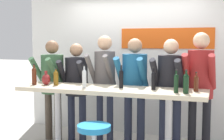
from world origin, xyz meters
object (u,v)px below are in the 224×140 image
person_center_left (105,77)px  person_center (134,81)px  person_left (76,82)px  wine_bottle_7 (56,77)px  person_right (200,80)px  wine_bottle_5 (186,83)px  wine_bottle_3 (34,75)px  decorative_vase (46,79)px  wine_bottle_2 (176,82)px  wine_bottle_6 (121,78)px  wine_bottle_4 (196,82)px  wine_bottle_0 (84,78)px  person_center_right (170,83)px  person_far_left (52,79)px  wine_bottle_1 (154,80)px  tasting_table (110,97)px

person_center_left → person_center: person_center_left is taller
person_center_left → person_center: size_ratio=1.03×
person_left → wine_bottle_7: size_ratio=6.57×
person_right → wine_bottle_5: (-0.14, -0.68, 0.04)m
wine_bottle_3 → decorative_vase: size_ratio=1.47×
wine_bottle_2 → person_center_left: bearing=151.0°
person_right → decorative_vase: 2.32m
person_center_left → person_right: bearing=3.7°
person_center → wine_bottle_6: (-0.05, -0.54, 0.11)m
person_left → wine_bottle_4: 2.06m
wine_bottle_4 → decorative_vase: (-2.21, -0.11, -0.03)m
wine_bottle_5 → wine_bottle_7: (-1.94, 0.12, -0.02)m
person_center_left → wine_bottle_4: person_center_left is taller
person_center_left → person_right: size_ratio=0.98×
person_left → wine_bottle_4: (2.00, -0.50, 0.13)m
person_center_left → wine_bottle_0: person_center_left is taller
person_left → wine_bottle_2: size_ratio=5.49×
decorative_vase → wine_bottle_2: bearing=-2.4°
person_center_right → person_right: size_ratio=0.95×
wine_bottle_4 → wine_bottle_5: wine_bottle_5 is taller
person_far_left → wine_bottle_3: 0.58m
wine_bottle_0 → wine_bottle_1: bearing=9.5°
wine_bottle_0 → wine_bottle_5: wine_bottle_0 is taller
person_right → wine_bottle_6: 1.18m
person_far_left → wine_bottle_3: person_far_left is taller
person_left → wine_bottle_4: person_left is taller
person_far_left → person_right: bearing=12.1°
tasting_table → wine_bottle_7: wine_bottle_7 is taller
person_center_left → wine_bottle_3: 1.12m
wine_bottle_0 → tasting_table: bearing=19.3°
wine_bottle_3 → wine_bottle_5: size_ratio=1.05×
wine_bottle_1 → person_left: bearing=159.5°
person_center_left → wine_bottle_3: size_ratio=5.61×
person_center_left → person_center_right: (1.08, -0.04, -0.05)m
wine_bottle_2 → wine_bottle_3: bearing=178.4°
wine_bottle_1 → wine_bottle_3: bearing=-176.9°
person_left → person_center: person_center is taller
person_left → person_right: (2.02, -0.03, 0.11)m
person_center_right → wine_bottle_0: bearing=-142.2°
person_left → person_center_right: (1.59, -0.04, 0.04)m
wine_bottle_3 → decorative_vase: 0.21m
tasting_table → person_right: 1.36m
tasting_table → person_center_right: 0.97m
wine_bottle_4 → wine_bottle_7: (-2.06, -0.09, -0.00)m
tasting_table → person_center_right: size_ratio=1.56×
person_center → wine_bottle_4: (0.98, -0.50, 0.08)m
person_far_left → person_center: bearing=14.0°
wine_bottle_4 → decorative_vase: wine_bottle_4 is taller
person_right → wine_bottle_2: bearing=-108.0°
wine_bottle_0 → wine_bottle_4: (1.54, 0.20, -0.03)m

